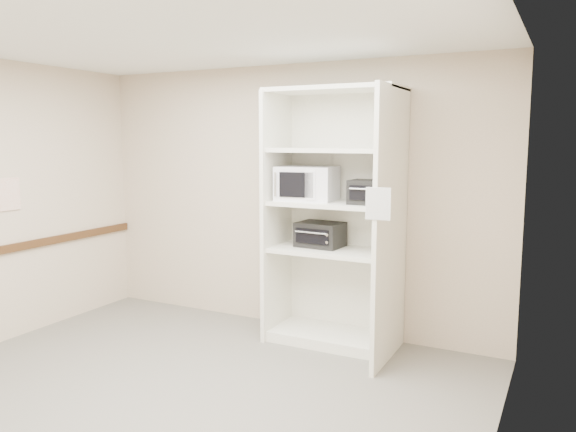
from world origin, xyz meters
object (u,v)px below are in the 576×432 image
at_px(shelving_unit, 338,227).
at_px(toaster_oven_lower, 320,234).
at_px(toaster_oven_upper, 371,192).
at_px(microwave, 307,183).

xyz_separation_m(shelving_unit, toaster_oven_lower, (-0.21, 0.05, -0.09)).
bearing_deg(toaster_oven_upper, microwave, 174.35).
height_order(shelving_unit, toaster_oven_upper, shelving_unit).
distance_m(microwave, toaster_oven_lower, 0.51).
bearing_deg(microwave, toaster_oven_upper, -10.04).
relative_size(microwave, toaster_oven_lower, 1.27).
relative_size(toaster_oven_upper, toaster_oven_lower, 0.89).
height_order(shelving_unit, microwave, shelving_unit).
distance_m(toaster_oven_upper, toaster_oven_lower, 0.70).
relative_size(shelving_unit, microwave, 4.48).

